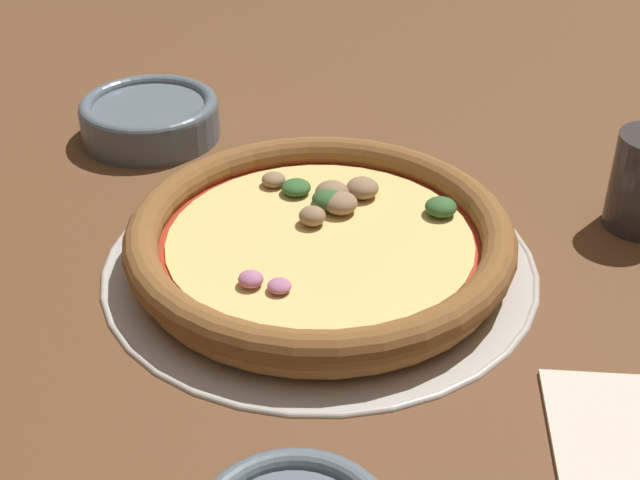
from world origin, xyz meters
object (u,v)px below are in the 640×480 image
Objects in this scene: pizza at (320,239)px; napkin at (639,437)px; bowl_near at (150,117)px; pizza_tray at (320,262)px.

pizza reaches higher than napkin.
pizza reaches higher than bowl_near.
pizza_tray is 0.29m from napkin.
napkin is at bearing 29.82° from pizza_tray.
bowl_near reaches higher than pizza_tray.
bowl_near is at bearing -158.98° from pizza.
pizza is at bearing 146.40° from pizza_tray.
bowl_near is (-0.28, -0.11, 0.02)m from pizza_tray.
napkin is at bearing 25.27° from bowl_near.
pizza_tray is 2.35× the size of napkin.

